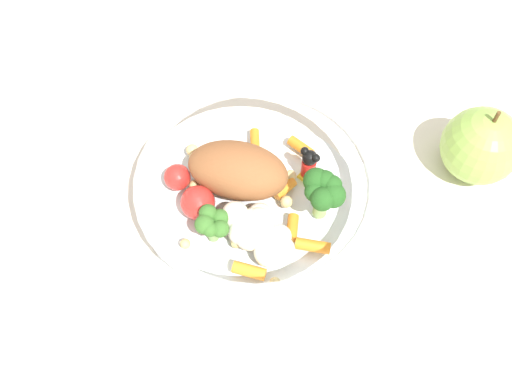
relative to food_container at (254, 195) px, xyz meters
The scene contains 3 objects.
ground_plane 0.03m from the food_container, 59.42° to the right, with size 2.40×2.40×0.00m, color silver.
food_container is the anchor object (origin of this frame).
loose_apple 0.21m from the food_container, 114.60° to the left, with size 0.07×0.07×0.08m.
Camera 1 is at (0.26, 0.07, 0.48)m, focal length 41.78 mm.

